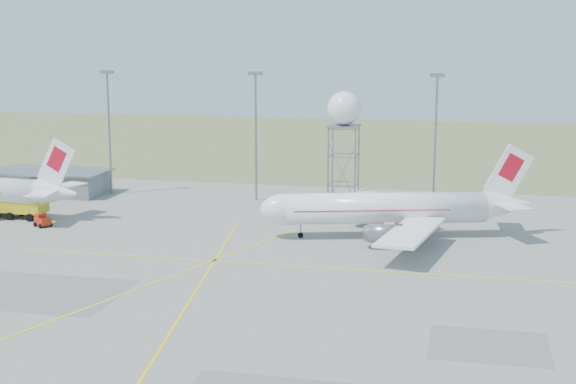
% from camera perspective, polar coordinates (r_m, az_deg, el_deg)
% --- Properties ---
extents(ground, '(400.00, 400.00, 0.00)m').
position_cam_1_polar(ground, '(65.56, -8.60, -12.16)').
color(ground, gray).
rests_on(ground, ground).
extents(grass_strip, '(400.00, 120.00, 0.03)m').
position_cam_1_polar(grass_strip, '(199.06, 5.96, 3.42)').
color(grass_strip, '#576A3A').
rests_on(grass_strip, ground).
extents(building_grey, '(19.00, 10.00, 3.90)m').
position_cam_1_polar(building_grey, '(139.69, -16.52, 0.69)').
color(building_grey, gray).
rests_on(building_grey, ground).
extents(mast_a, '(2.20, 0.50, 20.50)m').
position_cam_1_polar(mast_a, '(135.58, -12.62, 4.90)').
color(mast_a, gray).
rests_on(mast_a, ground).
extents(mast_b, '(2.20, 0.50, 20.50)m').
position_cam_1_polar(mast_b, '(127.06, -2.31, 4.77)').
color(mast_b, gray).
rests_on(mast_b, ground).
extents(mast_c, '(2.20, 0.50, 20.50)m').
position_cam_1_polar(mast_c, '(122.98, 10.45, 4.39)').
color(mast_c, gray).
rests_on(mast_c, ground).
extents(airliner_main, '(35.25, 33.48, 12.15)m').
position_cam_1_polar(airliner_main, '(105.18, 7.27, -1.19)').
color(airliner_main, white).
rests_on(airliner_main, ground).
extents(radar_tower, '(4.97, 4.97, 17.99)m').
position_cam_1_polar(radar_tower, '(118.64, 3.99, 3.36)').
color(radar_tower, gray).
rests_on(radar_tower, ground).
extents(fire_truck, '(9.31, 4.08, 3.66)m').
position_cam_1_polar(fire_truck, '(122.14, -18.69, -0.95)').
color(fire_truck, gold).
rests_on(fire_truck, ground).
extents(baggage_tug, '(2.74, 2.67, 1.77)m').
position_cam_1_polar(baggage_tug, '(115.71, -17.05, -2.03)').
color(baggage_tug, '#B1260C').
rests_on(baggage_tug, ground).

